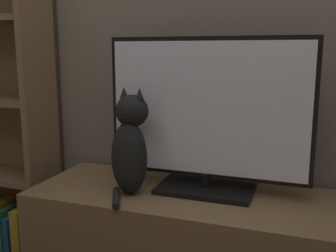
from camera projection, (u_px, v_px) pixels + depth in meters
name	position (u px, v px, depth m)	size (l,w,h in m)	color
wall_back	(221.00, 1.00, 1.75)	(4.80, 0.05, 2.60)	#756B5B
tv_stand	(200.00, 250.00, 1.67)	(1.44, 0.51, 0.50)	brown
tv	(207.00, 117.00, 1.61)	(0.85, 0.24, 0.64)	black
cat	(130.00, 146.00, 1.60)	(0.17, 0.29, 0.44)	black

